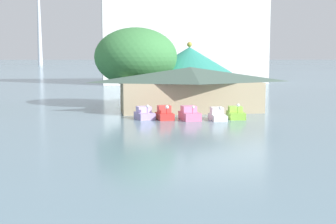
{
  "coord_description": "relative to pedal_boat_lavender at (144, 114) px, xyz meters",
  "views": [
    {
      "loc": [
        -2.27,
        -11.11,
        6.41
      ],
      "look_at": [
        3.1,
        23.51,
        2.28
      ],
      "focal_mm": 50.34,
      "sensor_mm": 36.0,
      "label": 1
    }
  ],
  "objects": [
    {
      "name": "background_building_block",
      "position": [
        16.13,
        63.64,
        11.04
      ],
      "size": [
        39.35,
        12.34,
        23.07
      ],
      "color": "silver",
      "rests_on": "ground"
    },
    {
      "name": "pedal_boat_lime",
      "position": [
        9.42,
        -1.2,
        -0.01
      ],
      "size": [
        1.9,
        3.08,
        1.69
      ],
      "rotation": [
        0.0,
        0.0,
        -1.69
      ],
      "color": "#8CCC3F",
      "rests_on": "ground"
    },
    {
      "name": "pedal_boat_lavender",
      "position": [
        0.0,
        0.0,
        0.0
      ],
      "size": [
        2.08,
        2.8,
        1.58
      ],
      "rotation": [
        0.0,
        0.0,
        -1.37
      ],
      "color": "#B299D8",
      "rests_on": "ground"
    },
    {
      "name": "boathouse",
      "position": [
        6.03,
        5.75,
        2.22
      ],
      "size": [
        17.31,
        7.19,
        5.2
      ],
      "color": "tan",
      "rests_on": "ground"
    },
    {
      "name": "pedal_boat_white",
      "position": [
        7.27,
        -1.91,
        -0.01
      ],
      "size": [
        1.51,
        3.03,
        1.52
      ],
      "rotation": [
        0.0,
        0.0,
        -1.6
      ],
      "color": "white",
      "rests_on": "ground"
    },
    {
      "name": "green_roof_pavilion",
      "position": [
        7.82,
        15.32,
        3.86
      ],
      "size": [
        11.67,
        11.67,
        8.4
      ],
      "color": "#993328",
      "rests_on": "ground"
    },
    {
      "name": "pedal_boat_red",
      "position": [
        2.01,
        -0.78,
        0.05
      ],
      "size": [
        1.72,
        2.44,
        1.57
      ],
      "rotation": [
        0.0,
        0.0,
        -1.47
      ],
      "color": "red",
      "rests_on": "ground"
    },
    {
      "name": "pedal_boat_pink",
      "position": [
        4.49,
        -1.34,
        0.05
      ],
      "size": [
        1.9,
        3.1,
        1.57
      ],
      "rotation": [
        0.0,
        0.0,
        -1.49
      ],
      "color": "pink",
      "rests_on": "ground"
    },
    {
      "name": "shoreline_tree_mid",
      "position": [
        0.24,
        12.48,
        5.84
      ],
      "size": [
        10.59,
        10.59,
        10.11
      ],
      "color": "brown",
      "rests_on": "ground"
    }
  ]
}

